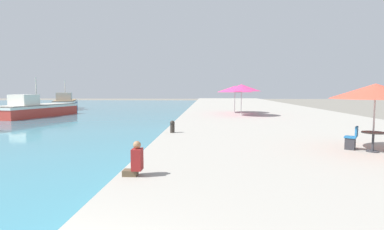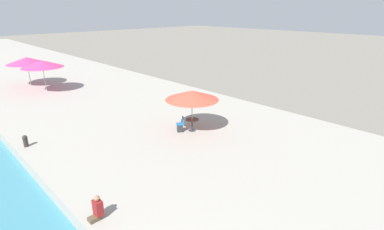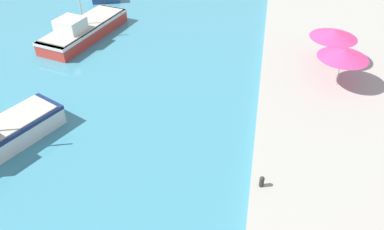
{
  "view_description": "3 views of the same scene",
  "coord_description": "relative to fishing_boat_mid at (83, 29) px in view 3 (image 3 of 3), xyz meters",
  "views": [
    {
      "loc": [
        2.44,
        -2.37,
        2.94
      ],
      "look_at": [
        1.5,
        15.35,
        1.46
      ],
      "focal_mm": 28.0,
      "sensor_mm": 36.0,
      "label": 1
    },
    {
      "loc": [
        -3.11,
        -3.27,
        7.7
      ],
      "look_at": [
        8.56,
        8.92,
        1.66
      ],
      "focal_mm": 28.0,
      "sensor_mm": 36.0,
      "label": 2
    },
    {
      "loc": [
        -0.43,
        -0.24,
        15.31
      ],
      "look_at": [
        -4.0,
        18.0,
        1.26
      ],
      "focal_mm": 35.0,
      "sensor_mm": 36.0,
      "label": 3
    }
  ],
  "objects": [
    {
      "name": "water_basin",
      "position": [
        -11.57,
        7.59,
        -0.87
      ],
      "size": [
        56.0,
        90.0,
        0.04
      ],
      "color": "teal",
      "rests_on": "ground_plane"
    },
    {
      "name": "quay_promenade",
      "position": [
        24.43,
        7.59,
        -0.56
      ],
      "size": [
        16.0,
        90.0,
        0.66
      ],
      "color": "#A39E93",
      "rests_on": "ground_plane"
    },
    {
      "name": "fishing_boat_mid",
      "position": [
        0.0,
        0.0,
        0.0
      ],
      "size": [
        5.25,
        10.19,
        4.29
      ],
      "rotation": [
        0.0,
        0.0,
        -0.23
      ],
      "color": "red",
      "rests_on": "water_basin"
    },
    {
      "name": "cafe_umbrella_white",
      "position": [
        21.85,
        -4.96,
        2.25
      ],
      "size": [
        3.5,
        3.5,
        2.79
      ],
      "color": "#B7B7B7",
      "rests_on": "quay_promenade"
    },
    {
      "name": "cafe_umbrella_striped",
      "position": [
        21.58,
        -1.55,
        2.16
      ],
      "size": [
        3.6,
        3.6,
        2.71
      ],
      "color": "#B7B7B7",
      "rests_on": "quay_promenade"
    },
    {
      "name": "mooring_bollard",
      "position": [
        16.98,
        -15.94,
        0.12
      ],
      "size": [
        0.26,
        0.26,
        0.65
      ],
      "color": "#2D2823",
      "rests_on": "quay_promenade"
    }
  ]
}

